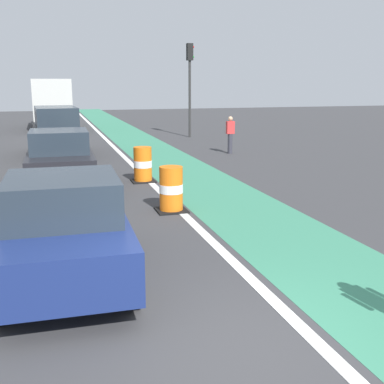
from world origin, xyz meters
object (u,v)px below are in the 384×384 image
traffic_barrel_mid (143,165)px  pedestrian_crossing (230,134)px  parked_sedan_second (60,159)px  traffic_barrel_front (171,190)px  parked_suv_third (57,131)px  traffic_light_corner (190,74)px  parked_sedan_nearest (65,229)px  delivery_truck_down_block (51,101)px

traffic_barrel_mid → pedestrian_crossing: (4.79, 4.94, 0.33)m
parked_sedan_second → pedestrian_crossing: 8.82m
traffic_barrel_front → traffic_barrel_mid: same height
parked_suv_third → traffic_barrel_mid: parked_suv_third is taller
traffic_barrel_front → traffic_light_corner: size_ratio=0.21×
parked_suv_third → traffic_light_corner: 9.27m
parked_sedan_nearest → traffic_light_corner: size_ratio=0.81×
parked_sedan_second → pedestrian_crossing: parked_sedan_second is taller
parked_sedan_nearest → pedestrian_crossing: size_ratio=2.57×
traffic_barrel_front → pedestrian_crossing: bearing=60.9°
parked_sedan_nearest → traffic_barrel_mid: size_ratio=3.80×
parked_sedan_second → delivery_truck_down_block: delivery_truck_down_block is taller
parked_suv_third → delivery_truck_down_block: (-0.04, 12.61, 0.81)m
parked_sedan_second → traffic_light_corner: (7.38, 11.64, 2.67)m
parked_sedan_second → traffic_light_corner: size_ratio=0.81×
parked_sedan_nearest → traffic_barrel_front: size_ratio=3.80×
traffic_light_corner → pedestrian_crossing: size_ratio=3.17×
traffic_barrel_mid → pedestrian_crossing: size_ratio=0.68×
traffic_barrel_front → delivery_truck_down_block: (-2.46, 22.77, 1.31)m
pedestrian_crossing → parked_suv_third: bearing=168.0°
parked_sedan_nearest → delivery_truck_down_block: bearing=89.7°
traffic_barrel_front → traffic_barrel_mid: bearing=89.8°
parked_sedan_nearest → traffic_barrel_front: 4.41m
parked_sedan_nearest → pedestrian_crossing: bearing=58.8°
traffic_barrel_mid → traffic_light_corner: size_ratio=0.21×
traffic_barrel_mid → pedestrian_crossing: 6.89m
parked_suv_third → parked_sedan_nearest: bearing=-90.7°
traffic_barrel_mid → parked_sedan_nearest: bearing=-109.7°
parked_sedan_nearest → parked_sedan_second: (0.12, 7.20, 0.00)m
parked_sedan_second → traffic_barrel_front: parked_sedan_second is taller
parked_sedan_second → delivery_truck_down_block: bearing=90.0°
pedestrian_crossing → delivery_truck_down_block: bearing=117.2°
traffic_light_corner → pedestrian_crossing: 7.15m
pedestrian_crossing → traffic_light_corner: bearing=89.0°
parked_sedan_second → parked_suv_third: bearing=89.6°
parked_sedan_nearest → delivery_truck_down_block: delivery_truck_down_block is taller
parked_sedan_nearest → traffic_barrel_front: (2.59, 3.56, -0.30)m
parked_sedan_nearest → parked_suv_third: size_ratio=0.88×
parked_sedan_nearest → traffic_light_corner: 20.45m
parked_sedan_nearest → parked_suv_third: parked_suv_third is taller
parked_sedan_second → delivery_truck_down_block: 19.16m
traffic_barrel_front → parked_sedan_nearest: bearing=-126.0°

